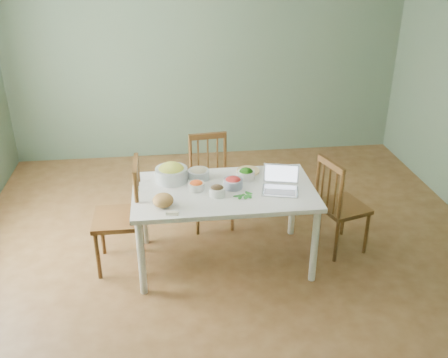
{
  "coord_description": "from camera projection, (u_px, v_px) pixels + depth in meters",
  "views": [
    {
      "loc": [
        -0.56,
        -3.82,
        2.71
      ],
      "look_at": [
        -0.09,
        -0.02,
        0.83
      ],
      "focal_mm": 40.36,
      "sensor_mm": 36.0,
      "label": 1
    }
  ],
  "objects": [
    {
      "name": "wall_back",
      "position": [
        207.0,
        53.0,
        6.29
      ],
      "size": [
        5.0,
        0.0,
        2.7
      ],
      "primitive_type": "cube",
      "color": "#566C52",
      "rests_on": "ground"
    },
    {
      "name": "flatbread",
      "position": [
        248.0,
        171.0,
        4.62
      ],
      "size": [
        0.24,
        0.24,
        0.02
      ],
      "primitive_type": "cylinder",
      "rotation": [
        0.0,
        0.0,
        0.14
      ],
      "color": "beige",
      "rests_on": "dining_table"
    },
    {
      "name": "basil_bunch",
      "position": [
        243.0,
        195.0,
        4.2
      ],
      "size": [
        0.18,
        0.18,
        0.02
      ],
      "primitive_type": null,
      "color": "#175916",
      "rests_on": "dining_table"
    },
    {
      "name": "bowl_mushroom",
      "position": [
        217.0,
        190.0,
        4.2
      ],
      "size": [
        0.17,
        0.17,
        0.09
      ],
      "primitive_type": null,
      "rotation": [
        0.0,
        0.0,
        -0.28
      ],
      "color": "black",
      "rests_on": "dining_table"
    },
    {
      "name": "chair_left",
      "position": [
        118.0,
        216.0,
        4.36
      ],
      "size": [
        0.42,
        0.44,
        1.0
      ],
      "primitive_type": null,
      "rotation": [
        0.0,
        0.0,
        -1.57
      ],
      "color": "#39240C",
      "rests_on": "floor"
    },
    {
      "name": "floor",
      "position": [
        233.0,
        258.0,
        4.66
      ],
      "size": [
        5.0,
        5.0,
        0.0
      ],
      "primitive_type": "cube",
      "color": "#533417",
      "rests_on": "ground"
    },
    {
      "name": "bowl_squash",
      "position": [
        171.0,
        172.0,
        4.42
      ],
      "size": [
        0.37,
        0.37,
        0.16
      ],
      "primitive_type": null,
      "rotation": [
        0.0,
        0.0,
        -0.4
      ],
      "color": "yellow",
      "rests_on": "dining_table"
    },
    {
      "name": "butter_stick",
      "position": [
        172.0,
        213.0,
        3.92
      ],
      "size": [
        0.1,
        0.05,
        0.03
      ],
      "primitive_type": "cube",
      "rotation": [
        0.0,
        0.0,
        -0.19
      ],
      "color": "#EDE5C2",
      "rests_on": "dining_table"
    },
    {
      "name": "wall_front",
      "position": [
        331.0,
        347.0,
        1.84
      ],
      "size": [
        5.0,
        0.0,
        2.7
      ],
      "primitive_type": "cube",
      "color": "#566C52",
      "rests_on": "ground"
    },
    {
      "name": "bowl_broccoli",
      "position": [
        246.0,
        174.0,
        4.48
      ],
      "size": [
        0.16,
        0.16,
        0.1
      ],
      "primitive_type": null,
      "rotation": [
        0.0,
        0.0,
        -0.02
      ],
      "color": "#173E09",
      "rests_on": "dining_table"
    },
    {
      "name": "bowl_carrot",
      "position": [
        196.0,
        185.0,
        4.29
      ],
      "size": [
        0.15,
        0.15,
        0.08
      ],
      "primitive_type": null,
      "rotation": [
        0.0,
        0.0,
        0.04
      ],
      "color": "#FA5C03",
      "rests_on": "dining_table"
    },
    {
      "name": "bread_boule",
      "position": [
        163.0,
        200.0,
        4.02
      ],
      "size": [
        0.2,
        0.2,
        0.11
      ],
      "primitive_type": "ellipsoid",
      "rotation": [
        0.0,
        0.0,
        0.19
      ],
      "color": "#AC8246",
      "rests_on": "dining_table"
    },
    {
      "name": "laptop",
      "position": [
        281.0,
        181.0,
        4.23
      ],
      "size": [
        0.36,
        0.33,
        0.21
      ],
      "primitive_type": null,
      "rotation": [
        0.0,
        0.0,
        -0.26
      ],
      "color": "silver",
      "rests_on": "dining_table"
    },
    {
      "name": "bowl_onion",
      "position": [
        199.0,
        173.0,
        4.49
      ],
      "size": [
        0.23,
        0.23,
        0.1
      ],
      "primitive_type": null,
      "rotation": [
        0.0,
        0.0,
        -0.24
      ],
      "color": "beige",
      "rests_on": "dining_table"
    },
    {
      "name": "dining_table",
      "position": [
        224.0,
        226.0,
        4.47
      ],
      "size": [
        1.56,
        0.88,
        0.73
      ],
      "primitive_type": null,
      "color": "white",
      "rests_on": "floor"
    },
    {
      "name": "bowl_redpep",
      "position": [
        233.0,
        182.0,
        4.32
      ],
      "size": [
        0.22,
        0.22,
        0.1
      ],
      "primitive_type": null,
      "rotation": [
        0.0,
        0.0,
        0.43
      ],
      "color": "#B32017",
      "rests_on": "dining_table"
    },
    {
      "name": "chair_right",
      "position": [
        343.0,
        204.0,
        4.62
      ],
      "size": [
        0.49,
        0.51,
        0.93
      ],
      "primitive_type": null,
      "rotation": [
        0.0,
        0.0,
        1.87
      ],
      "color": "#39240C",
      "rests_on": "floor"
    },
    {
      "name": "chair_far",
      "position": [
        211.0,
        183.0,
        5.01
      ],
      "size": [
        0.45,
        0.43,
        0.93
      ],
      "primitive_type": null,
      "rotation": [
        0.0,
        0.0,
        0.09
      ],
      "color": "#39240C",
      "rests_on": "floor"
    }
  ]
}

